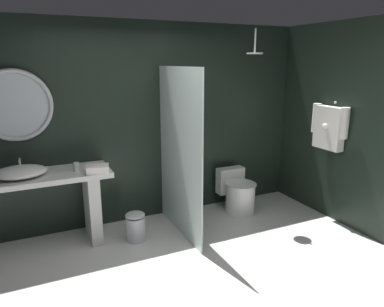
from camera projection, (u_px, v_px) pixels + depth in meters
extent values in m
plane|color=silver|center=(207.00, 291.00, 3.36)|extent=(5.76, 5.76, 0.00)
cube|color=black|center=(141.00, 124.00, 4.70)|extent=(4.80, 0.10, 2.60)
cube|color=black|center=(340.00, 124.00, 4.66)|extent=(0.10, 2.47, 2.60)
cube|color=silver|center=(23.00, 179.00, 3.88)|extent=(1.86, 0.60, 0.06)
cube|color=silver|center=(92.00, 206.00, 4.28)|extent=(0.13, 0.51, 0.83)
ellipsoid|color=white|center=(20.00, 172.00, 3.84)|extent=(0.55, 0.45, 0.11)
cylinder|color=#B7B7BC|center=(20.00, 165.00, 4.01)|extent=(0.02, 0.02, 0.16)
cylinder|color=#B7B7BC|center=(19.00, 160.00, 3.94)|extent=(0.02, 0.13, 0.02)
cylinder|color=silver|center=(76.00, 167.00, 4.04)|extent=(0.06, 0.06, 0.11)
torus|color=#B7B7BC|center=(15.00, 106.00, 3.93)|extent=(0.81, 0.05, 0.81)
cylinder|color=#B2BCC1|center=(15.00, 105.00, 3.94)|extent=(0.73, 0.01, 0.73)
cube|color=silver|center=(180.00, 154.00, 4.29)|extent=(0.02, 1.24, 2.05)
cylinder|color=#B7B7BC|center=(255.00, 40.00, 4.46)|extent=(0.02, 0.02, 0.29)
cylinder|color=#B7B7BC|center=(255.00, 53.00, 4.50)|extent=(0.21, 0.21, 0.02)
sphere|color=#B7B7BC|center=(335.00, 102.00, 4.61)|extent=(0.04, 0.04, 0.04)
cube|color=silver|center=(329.00, 128.00, 4.66)|extent=(0.12, 0.43, 0.56)
cylinder|color=silver|center=(344.00, 123.00, 4.43)|extent=(0.11, 0.11, 0.39)
cylinder|color=silver|center=(316.00, 118.00, 4.84)|extent=(0.11, 0.11, 0.39)
sphere|color=silver|center=(325.00, 126.00, 4.62)|extent=(0.07, 0.07, 0.07)
cylinder|color=white|center=(240.00, 199.00, 5.04)|extent=(0.41, 0.41, 0.43)
ellipsoid|color=white|center=(241.00, 183.00, 4.98)|extent=(0.43, 0.47, 0.02)
cube|color=white|center=(230.00, 180.00, 5.24)|extent=(0.40, 0.16, 0.37)
cylinder|color=#B7B7BC|center=(136.00, 229.00, 4.28)|extent=(0.23, 0.23, 0.30)
ellipsoid|color=#B7B7BC|center=(135.00, 215.00, 4.24)|extent=(0.23, 0.23, 0.07)
cube|color=silver|center=(98.00, 169.00, 4.01)|extent=(0.28, 0.24, 0.08)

